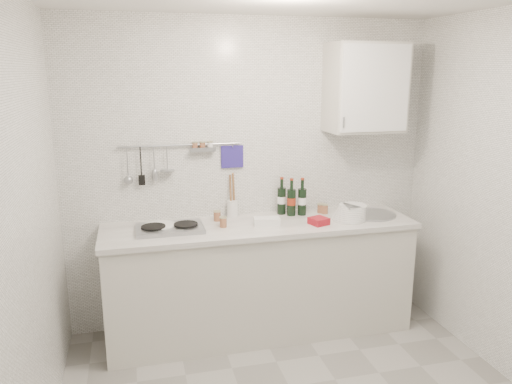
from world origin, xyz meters
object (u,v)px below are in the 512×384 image
(plate_stack_sink, at_px, (351,213))
(wine_bottles, at_px, (292,196))
(wall_cabinet, at_px, (365,88))
(plate_stack_hob, at_px, (159,227))
(utensil_crock, at_px, (232,206))

(plate_stack_sink, bearing_deg, wine_bottles, 150.33)
(wine_bottles, bearing_deg, wall_cabinet, -5.73)
(plate_stack_hob, xyz_separation_m, wine_bottles, (1.09, 0.13, 0.14))
(wine_bottles, bearing_deg, utensil_crock, 172.02)
(wall_cabinet, xyz_separation_m, utensil_crock, (-1.07, 0.13, -0.94))
(wine_bottles, height_order, utensil_crock, utensil_crock)
(plate_stack_sink, distance_m, utensil_crock, 0.96)
(wine_bottles, relative_size, utensil_crock, 0.84)
(plate_stack_hob, distance_m, wine_bottles, 1.11)
(wall_cabinet, relative_size, wine_bottles, 2.26)
(plate_stack_hob, relative_size, utensil_crock, 0.69)
(plate_stack_sink, xyz_separation_m, wine_bottles, (-0.42, 0.24, 0.10))
(wall_cabinet, relative_size, plate_stack_hob, 2.76)
(plate_stack_hob, xyz_separation_m, plate_stack_sink, (1.51, -0.11, 0.04))
(plate_stack_sink, bearing_deg, utensil_crock, 161.23)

